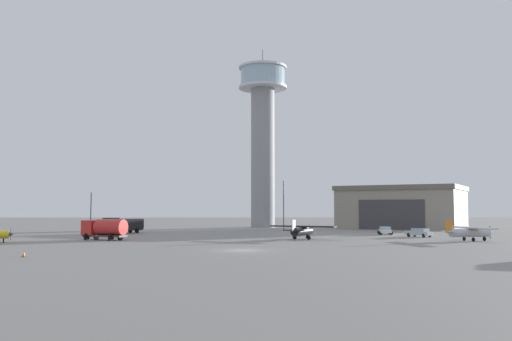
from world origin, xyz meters
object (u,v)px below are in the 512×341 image
at_px(light_post_west, 284,200).
at_px(traffic_cone_near_left, 24,254).
at_px(control_tower, 263,127).
at_px(car_white, 385,230).
at_px(airplane_black, 302,230).
at_px(car_silver, 419,232).
at_px(light_post_east, 91,207).
at_px(truck_box_black, 123,225).
at_px(airplane_silver, 469,232).
at_px(truck_fuel_tanker_red, 105,228).

height_order(light_post_west, traffic_cone_near_left, light_post_west).
relative_size(control_tower, car_white, 9.41).
bearing_deg(airplane_black, light_post_west, 26.99).
relative_size(car_silver, light_post_east, 0.56).
relative_size(control_tower, light_post_east, 5.53).
relative_size(truck_box_black, car_silver, 1.55).
bearing_deg(light_post_west, light_post_east, -168.32).
xyz_separation_m(airplane_silver, car_silver, (-3.50, 10.34, -0.55)).
relative_size(truck_fuel_tanker_red, traffic_cone_near_left, 12.26).
height_order(control_tower, traffic_cone_near_left, control_tower).
relative_size(airplane_black, light_post_west, 0.89).
distance_m(truck_box_black, light_post_east, 11.09).
bearing_deg(control_tower, car_silver, -61.10).
bearing_deg(airplane_black, control_tower, 31.43).
relative_size(airplane_silver, car_white, 2.11).
xyz_separation_m(airplane_black, truck_box_black, (-29.88, 19.52, 0.21)).
height_order(airplane_silver, truck_fuel_tanker_red, truck_fuel_tanker_red).
height_order(control_tower, light_post_west, control_tower).
bearing_deg(truck_box_black, car_white, 128.75).
xyz_separation_m(light_post_east, traffic_cone_near_left, (9.55, -53.42, -4.32)).
bearing_deg(light_post_east, traffic_cone_near_left, -79.86).
height_order(control_tower, truck_fuel_tanker_red, control_tower).
distance_m(airplane_silver, truck_fuel_tanker_red, 50.06).
height_order(airplane_silver, traffic_cone_near_left, airplane_silver).
distance_m(car_silver, light_post_east, 60.21).
relative_size(truck_fuel_tanker_red, light_post_east, 0.89).
xyz_separation_m(airplane_silver, light_post_west, (-22.73, 38.22, 4.77)).
distance_m(truck_fuel_tanker_red, truck_box_black, 20.71).
xyz_separation_m(car_silver, light_post_east, (-56.61, 20.16, 3.85)).
bearing_deg(airplane_silver, car_silver, 96.56).
height_order(truck_fuel_tanker_red, traffic_cone_near_left, truck_fuel_tanker_red).
height_order(truck_box_black, light_post_east, light_post_east).
xyz_separation_m(airplane_black, traffic_cone_near_left, (-28.21, -26.72, -1.07)).
bearing_deg(airplane_black, light_post_east, 81.08).
bearing_deg(airplane_silver, car_white, 98.16).
distance_m(truck_box_black, car_silver, 50.43).
relative_size(car_silver, traffic_cone_near_left, 7.78).
xyz_separation_m(truck_fuel_tanker_red, car_white, (43.18, 15.67, -0.93)).
distance_m(airplane_silver, traffic_cone_near_left, 55.52).
distance_m(truck_box_black, traffic_cone_near_left, 46.29).
bearing_deg(light_post_east, airplane_black, -35.26).
height_order(car_white, light_post_east, light_post_east).
bearing_deg(control_tower, traffic_cone_near_left, -107.62).
bearing_deg(light_post_west, airplane_silver, -59.26).
distance_m(airplane_silver, light_post_east, 67.48).
height_order(airplane_black, light_post_east, light_post_east).
bearing_deg(truck_fuel_tanker_red, airplane_silver, -159.92).
relative_size(airplane_black, light_post_east, 1.23).
xyz_separation_m(car_white, traffic_cone_near_left, (-43.75, -41.32, -0.47)).
height_order(airplane_silver, car_white, airplane_silver).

